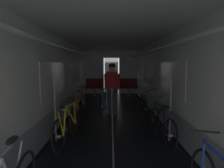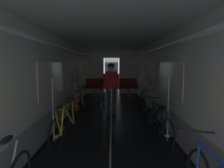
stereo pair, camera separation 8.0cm
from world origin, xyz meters
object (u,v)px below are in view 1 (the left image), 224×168
Objects in this scene: bicycle_green at (145,104)px; person_cyclist_aisle at (112,83)px; bench_seat_far_right at (128,86)px; bicycle_black at (161,125)px; bench_seat_far_left at (95,86)px; bicycle_teal_in_aisle at (103,102)px; bicycle_orange at (80,105)px; bicycle_yellow at (67,126)px.

bicycle_green is 1.29m from person_cyclist_aisle.
bicycle_black is at bearing -88.46° from bench_seat_far_right.
person_cyclist_aisle reaches higher than bench_seat_far_left.
bicycle_teal_in_aisle is (0.60, -3.49, -0.18)m from bench_seat_far_left.
bench_seat_far_right is at bearing 0.00° from bench_seat_far_left.
bicycle_orange is 0.98× the size of person_cyclist_aisle.
bicycle_black is 1.00× the size of bicycle_orange.
bicycle_orange reaches higher than bicycle_teal_in_aisle.
bench_seat_far_left is at bearing 87.67° from bicycle_orange.
bench_seat_far_right is 0.58× the size of bicycle_black.
bicycle_yellow is 1.00× the size of bicycle_orange.
bench_seat_far_right is (1.80, 0.00, 0.00)m from bench_seat_far_left.
bench_seat_far_left is 3.89m from person_cyclist_aisle.
bicycle_green is at bearing 47.46° from bicycle_yellow.
bicycle_orange is (-2.12, 2.14, -0.00)m from bicycle_black.
bicycle_green reaches higher than bicycle_black.
bicycle_yellow is 3.07m from bicycle_green.
bicycle_black is at bearing -62.07° from bicycle_teal_in_aisle.
bicycle_yellow is at bearing -87.92° from bicycle_orange.
bicycle_teal_in_aisle is (-1.37, 2.57, 0.00)m from bicycle_black.
bicycle_orange is at bearing -177.30° from bicycle_green.
bicycle_orange is at bearing -116.53° from bench_seat_far_right.
bicycle_green is at bearing -87.12° from bench_seat_far_right.
bicycle_orange is (-2.15, -0.10, 0.00)m from bicycle_green.
bicycle_green is 1.00× the size of bicycle_orange.
bicycle_black is at bearing -72.06° from bench_seat_far_left.
bicycle_orange is 1.28m from person_cyclist_aisle.
bicycle_green is (0.19, -3.82, -0.19)m from bench_seat_far_right.
bicycle_teal_in_aisle is (-1.39, 0.34, 0.00)m from bicycle_green.
bicycle_yellow is 1.00× the size of bicycle_green.
person_cyclist_aisle reaches higher than bicycle_orange.
bicycle_green is 1.43m from bicycle_teal_in_aisle.
bicycle_yellow reaches higher than bicycle_black.
bicycle_green is (2.07, 2.26, -0.00)m from bicycle_yellow.
bench_seat_far_left is 0.57× the size of person_cyclist_aisle.
person_cyclist_aisle is (-0.90, -3.75, 0.50)m from bench_seat_far_right.
bicycle_yellow is 0.98× the size of person_cyclist_aisle.
bicycle_black is at bearing -90.74° from bicycle_green.
bicycle_black is at bearing 0.57° from bicycle_yellow.
bench_seat_far_right is 6.37m from bicycle_yellow.
bench_seat_far_right reaches higher than bicycle_black.
bench_seat_far_left is 0.58× the size of bicycle_orange.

